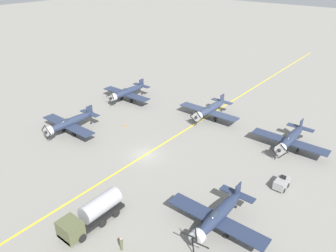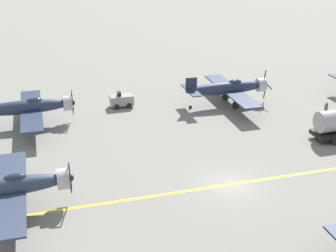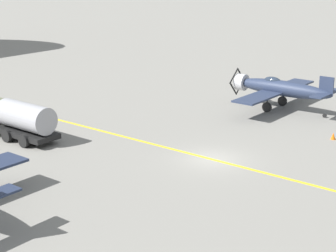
{
  "view_description": "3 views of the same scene",
  "coord_description": "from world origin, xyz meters",
  "views": [
    {
      "loc": [
        -29.89,
        31.71,
        27.29
      ],
      "look_at": [
        0.84,
        -6.65,
        2.11
      ],
      "focal_mm": 35.0,
      "sensor_mm": 36.0,
      "label": 1
    },
    {
      "loc": [
        29.88,
        -13.84,
        19.05
      ],
      "look_at": [
        -4.19,
        -4.1,
        3.84
      ],
      "focal_mm": 50.0,
      "sensor_mm": 36.0,
      "label": 2
    },
    {
      "loc": [
        -30.68,
        -20.5,
        13.38
      ],
      "look_at": [
        -1.65,
        2.64,
        2.33
      ],
      "focal_mm": 60.0,
      "sensor_mm": 36.0,
      "label": 3
    }
  ],
  "objects": [
    {
      "name": "ground_plane",
      "position": [
        0.0,
        0.0,
        0.0
      ],
      "size": [
        400.0,
        400.0,
        0.0
      ],
      "primitive_type": "plane",
      "color": "gray"
    },
    {
      "name": "airplane_mid_right",
      "position": [
        15.09,
        2.9,
        2.01
      ],
      "size": [
        12.0,
        9.98,
        3.65
      ],
      "rotation": [
        0.0,
        0.0,
        -0.25
      ],
      "color": "#27324B",
      "rests_on": "ground"
    },
    {
      "name": "traffic_cone",
      "position": [
        9.59,
        -4.74,
        0.28
      ],
      "size": [
        0.36,
        0.36,
        0.55
      ],
      "primitive_type": "cone",
      "color": "orange",
      "rests_on": "ground"
    },
    {
      "name": "taxiway_stripe",
      "position": [
        0.0,
        0.0,
        0.0
      ],
      "size": [
        0.3,
        160.0,
        0.01
      ],
      "primitive_type": "cube",
      "color": "yellow",
      "rests_on": "ground"
    },
    {
      "name": "fuel_tanker",
      "position": [
        -5.35,
        14.91,
        1.51
      ],
      "size": [
        2.68,
        8.0,
        2.98
      ],
      "color": "black",
      "rests_on": "ground"
    }
  ]
}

